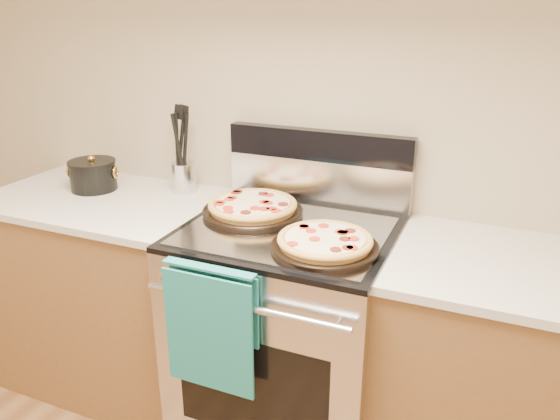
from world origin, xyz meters
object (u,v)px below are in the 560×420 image
at_px(pepperoni_pizza_back, 253,207).
at_px(saucepan, 93,176).
at_px(range_body, 288,338).
at_px(utensil_crock, 184,177).
at_px(pepperoni_pizza_front, 325,243).

bearing_deg(pepperoni_pizza_back, saucepan, 177.68).
bearing_deg(saucepan, range_body, -5.97).
relative_size(utensil_crock, saucepan, 0.65).
bearing_deg(saucepan, utensil_crock, 19.82).
xyz_separation_m(pepperoni_pizza_back, pepperoni_pizza_front, (0.36, -0.20, -0.00)).
bearing_deg(saucepan, pepperoni_pizza_front, -11.35).
height_order(pepperoni_pizza_back, utensil_crock, utensil_crock).
bearing_deg(range_body, saucepan, 174.03).
bearing_deg(pepperoni_pizza_front, pepperoni_pizza_back, 150.95).
bearing_deg(pepperoni_pizza_front, range_body, 144.16).
distance_m(pepperoni_pizza_front, saucepan, 1.18).
bearing_deg(pepperoni_pizza_front, saucepan, 168.65).
distance_m(utensil_crock, saucepan, 0.41).
distance_m(pepperoni_pizza_back, pepperoni_pizza_front, 0.41).
height_order(utensil_crock, saucepan, utensil_crock).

